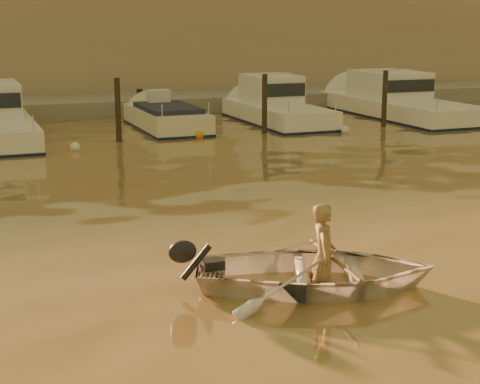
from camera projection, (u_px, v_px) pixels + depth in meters
name	position (u px, v px, depth m)	size (l,w,h in m)	color
ground_plane	(333.00, 281.00, 10.78)	(160.00, 160.00, 0.00)	brown
dinghy	(316.00, 272.00, 10.47)	(2.43, 3.40, 0.70)	silver
person	(324.00, 256.00, 10.42)	(0.56, 0.37, 1.53)	olive
outboard_motor	(211.00, 269.00, 10.46)	(0.90, 0.40, 0.70)	black
oar_port	(334.00, 259.00, 10.43)	(0.06, 0.06, 2.10)	brown
oar_starboard	(320.00, 259.00, 10.43)	(0.06, 0.06, 2.10)	olive
moored_boat_3	(166.00, 123.00, 25.95)	(1.96, 5.70, 0.95)	beige
moored_boat_4	(277.00, 106.00, 27.37)	(2.20, 6.81, 1.75)	white
moored_boat_5	(399.00, 101.00, 29.25)	(2.75, 9.06, 1.75)	white
piling_2	(118.00, 113.00, 23.03)	(0.18, 0.18, 2.20)	#2D2319
piling_3	(265.00, 107.00, 24.80)	(0.18, 0.18, 2.20)	#2D2319
piling_4	(384.00, 101.00, 26.46)	(0.18, 0.18, 2.20)	#2D2319
fender_c	(75.00, 147.00, 21.62)	(0.30, 0.30, 0.30)	white
fender_d	(199.00, 135.00, 23.93)	(0.30, 0.30, 0.30)	orange
fender_e	(345.00, 130.00, 24.98)	(0.30, 0.30, 0.30)	silver
quay	(84.00, 110.00, 30.26)	(52.00, 4.00, 1.00)	gray
waterfront_building	(62.00, 50.00, 34.74)	(46.00, 7.00, 4.80)	#9E8466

